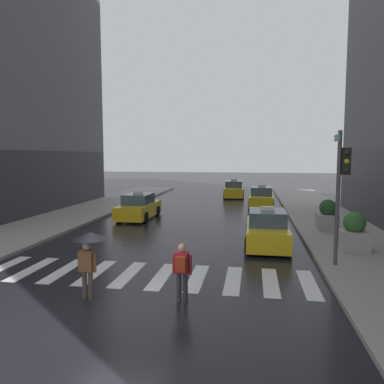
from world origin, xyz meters
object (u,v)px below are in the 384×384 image
(taxi_third, at_px, (262,198))
(pedestrian_with_umbrella, at_px, (89,247))
(taxi_fourth, at_px, (234,190))
(taxi_second, at_px, (139,207))
(pedestrian_with_backpack, at_px, (182,268))
(planter_mid_block, at_px, (328,216))
(taxi_lead, at_px, (267,230))
(planter_near_corner, at_px, (354,233))
(traffic_light_pole, at_px, (341,179))

(taxi_third, xyz_separation_m, pedestrian_with_umbrella, (-5.23, -19.76, 0.79))
(taxi_third, bearing_deg, taxi_fourth, 110.90)
(taxi_second, distance_m, pedestrian_with_umbrella, 13.44)
(pedestrian_with_umbrella, bearing_deg, pedestrian_with_backpack, 4.89)
(planter_mid_block, bearing_deg, pedestrian_with_umbrella, -128.22)
(taxi_lead, relative_size, taxi_second, 1.00)
(planter_near_corner, bearing_deg, taxi_fourth, 106.76)
(pedestrian_with_backpack, relative_size, planter_mid_block, 1.03)
(traffic_light_pole, height_order, taxi_lead, traffic_light_pole)
(traffic_light_pole, relative_size, taxi_fourth, 1.05)
(taxi_lead, relative_size, planter_mid_block, 2.84)
(taxi_fourth, bearing_deg, taxi_third, -69.10)
(traffic_light_pole, distance_m, taxi_third, 16.05)
(taxi_third, relative_size, pedestrian_with_backpack, 2.79)
(planter_near_corner, bearing_deg, planter_mid_block, 92.82)
(taxi_fourth, bearing_deg, taxi_lead, -82.66)
(taxi_third, relative_size, pedestrian_with_umbrella, 2.37)
(taxi_fourth, bearing_deg, taxi_second, -112.50)
(planter_near_corner, xyz_separation_m, planter_mid_block, (-0.21, 4.36, 0.00))
(pedestrian_with_umbrella, bearing_deg, planter_near_corner, 36.42)
(taxi_lead, bearing_deg, pedestrian_with_umbrella, -125.76)
(traffic_light_pole, bearing_deg, planter_mid_block, 82.30)
(traffic_light_pole, distance_m, taxi_fourth, 22.90)
(taxi_lead, xyz_separation_m, pedestrian_with_umbrella, (-5.19, -7.20, 0.79))
(taxi_second, bearing_deg, planter_near_corner, -30.35)
(traffic_light_pole, height_order, taxi_third, traffic_light_pole)
(taxi_second, relative_size, pedestrian_with_backpack, 2.77)
(traffic_light_pole, bearing_deg, pedestrian_with_backpack, -142.21)
(pedestrian_with_backpack, height_order, planter_near_corner, planter_near_corner)
(taxi_third, height_order, pedestrian_with_umbrella, pedestrian_with_umbrella)
(pedestrian_with_backpack, bearing_deg, planter_mid_block, 60.86)
(taxi_lead, height_order, taxi_fourth, same)
(taxi_third, xyz_separation_m, taxi_fourth, (-2.51, 6.56, 0.00))
(taxi_fourth, relative_size, planter_mid_block, 2.86)
(taxi_second, height_order, pedestrian_with_backpack, taxi_second)
(taxi_third, relative_size, planter_near_corner, 2.88)
(taxi_fourth, relative_size, pedestrian_with_backpack, 2.78)
(taxi_fourth, xyz_separation_m, pedestrian_with_umbrella, (-2.72, -26.32, 0.79))
(traffic_light_pole, xyz_separation_m, pedestrian_with_umbrella, (-7.59, -4.09, -1.74))
(taxi_third, distance_m, pedestrian_with_umbrella, 20.46)
(taxi_second, xyz_separation_m, taxi_fourth, (5.46, 13.19, 0.00))
(taxi_second, relative_size, taxi_fourth, 1.00)
(pedestrian_with_umbrella, xyz_separation_m, planter_near_corner, (8.71, 6.43, -0.64))
(taxi_third, bearing_deg, pedestrian_with_backpack, -97.64)
(taxi_fourth, height_order, pedestrian_with_umbrella, pedestrian_with_umbrella)
(taxi_lead, height_order, planter_mid_block, taxi_lead)
(traffic_light_pole, relative_size, planter_mid_block, 3.00)
(planter_near_corner, bearing_deg, traffic_light_pole, -115.60)
(taxi_fourth, xyz_separation_m, planter_near_corner, (5.99, -19.89, 0.15))
(taxi_second, height_order, pedestrian_with_umbrella, pedestrian_with_umbrella)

